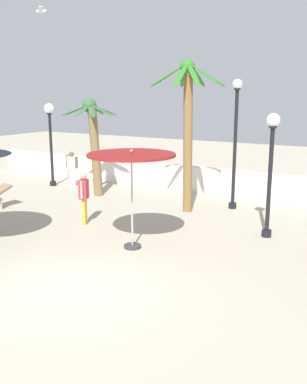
{
  "coord_description": "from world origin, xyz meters",
  "views": [
    {
      "loc": [
        5.81,
        -6.62,
        4.03
      ],
      "look_at": [
        0.0,
        3.32,
        1.4
      ],
      "focal_mm": 40.61,
      "sensor_mm": 36.0,
      "label": 1
    }
  ],
  "objects_px": {
    "patio_umbrella_1": "(132,160)",
    "lamp_post_2": "(50,130)",
    "palm_tree_1": "(188,117)",
    "guest_3": "(72,166)",
    "seagull_0": "(41,11)",
    "lamp_post_1": "(271,161)",
    "guest_0": "(84,193)",
    "palm_tree_0": "(93,134)",
    "lamp_post_0": "(235,136)"
  },
  "relations": [
    {
      "from": "lamp_post_2",
      "to": "seagull_0",
      "type": "bearing_deg",
      "value": -48.63
    },
    {
      "from": "palm_tree_0",
      "to": "lamp_post_2",
      "type": "xyz_separation_m",
      "value": [
        -2.68,
        0.44,
        0.01
      ]
    },
    {
      "from": "lamp_post_2",
      "to": "seagull_0",
      "type": "xyz_separation_m",
      "value": [
        1.75,
        -1.99,
        4.38
      ]
    },
    {
      "from": "patio_umbrella_1",
      "to": "lamp_post_0",
      "type": "relative_size",
      "value": 0.59
    },
    {
      "from": "lamp_post_1",
      "to": "patio_umbrella_1",
      "type": "bearing_deg",
      "value": -136.05
    },
    {
      "from": "patio_umbrella_1",
      "to": "seagull_0",
      "type": "xyz_separation_m",
      "value": [
        -5.65,
        2.91,
        4.5
      ]
    },
    {
      "from": "palm_tree_1",
      "to": "seagull_0",
      "type": "height_order",
      "value": "seagull_0"
    },
    {
      "from": "guest_0",
      "to": "palm_tree_0",
      "type": "bearing_deg",
      "value": 123.47
    },
    {
      "from": "patio_umbrella_1",
      "to": "palm_tree_0",
      "type": "xyz_separation_m",
      "value": [
        -4.72,
        4.45,
        0.1
      ]
    },
    {
      "from": "guest_3",
      "to": "lamp_post_1",
      "type": "bearing_deg",
      "value": -15.18
    },
    {
      "from": "guest_0",
      "to": "guest_3",
      "type": "height_order",
      "value": "guest_0"
    },
    {
      "from": "patio_umbrella_1",
      "to": "guest_0",
      "type": "bearing_deg",
      "value": 157.02
    },
    {
      "from": "guest_3",
      "to": "palm_tree_0",
      "type": "bearing_deg",
      "value": -23.84
    },
    {
      "from": "lamp_post_2",
      "to": "guest_0",
      "type": "height_order",
      "value": "lamp_post_2"
    },
    {
      "from": "palm_tree_0",
      "to": "palm_tree_1",
      "type": "distance_m",
      "value": 4.42
    },
    {
      "from": "palm_tree_1",
      "to": "guest_0",
      "type": "bearing_deg",
      "value": -124.85
    },
    {
      "from": "palm_tree_1",
      "to": "guest_0",
      "type": "height_order",
      "value": "palm_tree_1"
    },
    {
      "from": "patio_umbrella_1",
      "to": "palm_tree_1",
      "type": "relative_size",
      "value": 0.52
    },
    {
      "from": "palm_tree_0",
      "to": "lamp_post_2",
      "type": "bearing_deg",
      "value": 170.61
    },
    {
      "from": "lamp_post_1",
      "to": "lamp_post_2",
      "type": "xyz_separation_m",
      "value": [
        -10.22,
        2.17,
        0.26
      ]
    },
    {
      "from": "palm_tree_0",
      "to": "lamp_post_1",
      "type": "xyz_separation_m",
      "value": [
        7.54,
        -1.73,
        -0.25
      ]
    },
    {
      "from": "lamp_post_1",
      "to": "guest_3",
      "type": "bearing_deg",
      "value": 164.82
    },
    {
      "from": "lamp_post_1",
      "to": "seagull_0",
      "type": "bearing_deg",
      "value": 178.76
    },
    {
      "from": "palm_tree_0",
      "to": "palm_tree_1",
      "type": "height_order",
      "value": "palm_tree_1"
    },
    {
      "from": "lamp_post_0",
      "to": "lamp_post_2",
      "type": "bearing_deg",
      "value": -177.68
    },
    {
      "from": "palm_tree_1",
      "to": "guest_3",
      "type": "relative_size",
      "value": 3.33
    },
    {
      "from": "patio_umbrella_1",
      "to": "lamp_post_0",
      "type": "xyz_separation_m",
      "value": [
        0.87,
        5.23,
        0.25
      ]
    },
    {
      "from": "palm_tree_1",
      "to": "lamp_post_0",
      "type": "height_order",
      "value": "palm_tree_1"
    },
    {
      "from": "palm_tree_0",
      "to": "lamp_post_1",
      "type": "relative_size",
      "value": 1.1
    },
    {
      "from": "patio_umbrella_1",
      "to": "lamp_post_2",
      "type": "relative_size",
      "value": 0.73
    },
    {
      "from": "palm_tree_1",
      "to": "lamp_post_1",
      "type": "bearing_deg",
      "value": -22.32
    },
    {
      "from": "palm_tree_0",
      "to": "guest_3",
      "type": "xyz_separation_m",
      "value": [
        -1.87,
        0.83,
        -1.54
      ]
    },
    {
      "from": "lamp_post_0",
      "to": "guest_3",
      "type": "height_order",
      "value": "lamp_post_0"
    },
    {
      "from": "palm_tree_1",
      "to": "seagull_0",
      "type": "xyz_separation_m",
      "value": [
        -5.27,
        -1.13,
        3.61
      ]
    },
    {
      "from": "patio_umbrella_1",
      "to": "palm_tree_1",
      "type": "bearing_deg",
      "value": 95.43
    },
    {
      "from": "lamp_post_2",
      "to": "guest_0",
      "type": "relative_size",
      "value": 2.19
    },
    {
      "from": "lamp_post_1",
      "to": "guest_3",
      "type": "distance_m",
      "value": 9.83
    },
    {
      "from": "palm_tree_0",
      "to": "palm_tree_1",
      "type": "bearing_deg",
      "value": -5.41
    },
    {
      "from": "lamp_post_1",
      "to": "palm_tree_1",
      "type": "bearing_deg",
      "value": 157.68
    },
    {
      "from": "palm_tree_1",
      "to": "seagull_0",
      "type": "relative_size",
      "value": 5.81
    },
    {
      "from": "patio_umbrella_1",
      "to": "guest_3",
      "type": "height_order",
      "value": "patio_umbrella_1"
    },
    {
      "from": "guest_0",
      "to": "lamp_post_1",
      "type": "bearing_deg",
      "value": 17.57
    },
    {
      "from": "lamp_post_1",
      "to": "guest_0",
      "type": "bearing_deg",
      "value": -162.43
    },
    {
      "from": "seagull_0",
      "to": "guest_3",
      "type": "bearing_deg",
      "value": 111.53
    },
    {
      "from": "patio_umbrella_1",
      "to": "lamp_post_0",
      "type": "bearing_deg",
      "value": 80.52
    },
    {
      "from": "lamp_post_1",
      "to": "palm_tree_0",
      "type": "bearing_deg",
      "value": 167.1
    },
    {
      "from": "guest_0",
      "to": "lamp_post_0",
      "type": "bearing_deg",
      "value": 51.38
    },
    {
      "from": "palm_tree_1",
      "to": "lamp_post_2",
      "type": "bearing_deg",
      "value": 173.06
    },
    {
      "from": "patio_umbrella_1",
      "to": "lamp_post_2",
      "type": "bearing_deg",
      "value": 146.53
    },
    {
      "from": "palm_tree_0",
      "to": "lamp_post_0",
      "type": "height_order",
      "value": "lamp_post_0"
    }
  ]
}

